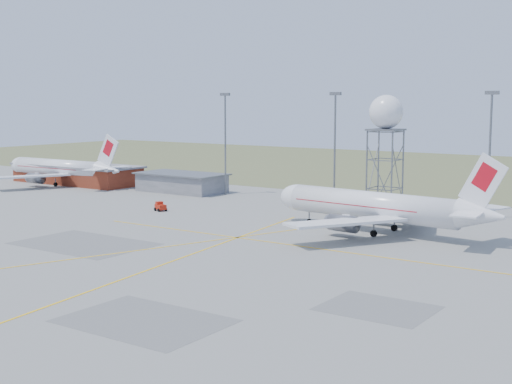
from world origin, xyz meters
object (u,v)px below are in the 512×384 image
Objects in this scene: fire_truck at (347,203)px; baggage_tug at (160,207)px; airliner_main at (376,207)px; airliner_far at (61,169)px; radar_tower at (385,149)px.

fire_truck is 3.52× the size of baggage_tug.
fire_truck is (-12.52, 15.01, -2.24)m from airliner_main.
airliner_far is at bearing -3.22° from airliner_main.
fire_truck is (71.78, 1.51, -2.10)m from airliner_far.
airliner_main is 15.15× the size of baggage_tug.
airliner_far reaches higher than baggage_tug.
baggage_tug is (44.86, -15.99, -3.04)m from airliner_far.
airliner_far is 47.72m from baggage_tug.
airliner_far is at bearing -179.79° from radar_tower.
airliner_main is 1.04× the size of airliner_far.
baggage_tug is at bearing 9.50° from airliner_main.
airliner_main is 16.43m from radar_tower.
baggage_tug is (-34.42, -16.29, -10.56)m from radar_tower.
fire_truck is at bearing -179.76° from airliner_far.
fire_truck is (-7.50, 1.21, -9.62)m from radar_tower.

